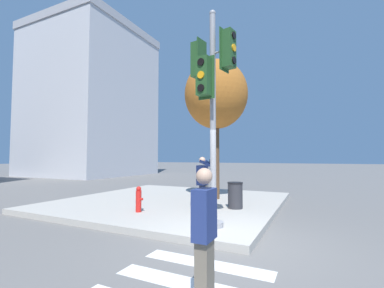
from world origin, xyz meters
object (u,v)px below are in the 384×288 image
(traffic_signal_pole, at_px, (211,89))
(street_tree, at_px, (216,95))
(person_photographer, at_px, (203,179))
(fire_hydrant, at_px, (139,199))
(trash_bin, at_px, (235,195))
(pedestrian_distant, at_px, (204,235))

(traffic_signal_pole, bearing_deg, street_tree, 18.80)
(person_photographer, bearing_deg, fire_hydrant, 112.46)
(traffic_signal_pole, xyz_separation_m, person_photographer, (1.39, 0.82, -2.34))
(trash_bin, bearing_deg, street_tree, 38.33)
(street_tree, relative_size, fire_hydrant, 7.30)
(trash_bin, bearing_deg, person_photographer, 147.67)
(person_photographer, xyz_separation_m, pedestrian_distant, (-4.29, -1.87, -0.26))
(street_tree, bearing_deg, person_photographer, -168.28)
(person_photographer, height_order, street_tree, street_tree)
(traffic_signal_pole, relative_size, trash_bin, 6.33)
(traffic_signal_pole, distance_m, person_photographer, 2.84)
(traffic_signal_pole, distance_m, street_tree, 4.34)
(trash_bin, bearing_deg, pedestrian_distant, -167.50)
(traffic_signal_pole, relative_size, pedestrian_distant, 3.14)
(street_tree, bearing_deg, trash_bin, -141.67)
(street_tree, xyz_separation_m, trash_bin, (-1.56, -1.23, -3.79))
(person_photographer, bearing_deg, traffic_signal_pole, -149.37)
(pedestrian_distant, bearing_deg, person_photographer, 23.60)
(traffic_signal_pole, distance_m, trash_bin, 3.82)
(pedestrian_distant, bearing_deg, trash_bin, 12.50)
(traffic_signal_pole, distance_m, fire_hydrant, 4.01)
(fire_hydrant, bearing_deg, street_tree, -20.49)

